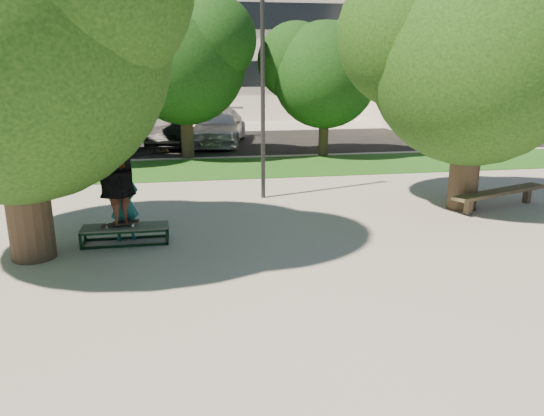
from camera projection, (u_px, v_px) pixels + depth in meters
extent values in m
plane|color=gray|center=(252.00, 263.00, 10.23)|extent=(120.00, 120.00, 0.00)
cube|color=#184E16|center=(245.00, 167.00, 19.42)|extent=(30.00, 4.00, 0.02)
cube|color=black|center=(208.00, 143.00, 25.43)|extent=(40.00, 8.00, 0.01)
cylinder|color=#38281E|center=(25.00, 179.00, 10.07)|extent=(0.84, 0.84, 3.20)
sphere|color=#11350E|center=(8.00, 43.00, 9.42)|extent=(5.80, 5.80, 5.80)
cylinder|color=#38281E|center=(466.00, 152.00, 13.65)|extent=(0.76, 0.76, 3.00)
sphere|color=#11350E|center=(475.00, 60.00, 13.04)|extent=(5.20, 5.20, 5.20)
sphere|color=#11350E|center=(414.00, 34.00, 13.40)|extent=(3.90, 3.90, 3.90)
sphere|color=#11350E|center=(537.00, 20.00, 12.50)|extent=(3.64, 3.64, 3.64)
cylinder|color=#38281E|center=(34.00, 129.00, 19.26)|extent=(0.44, 0.44, 2.80)
sphere|color=black|center=(27.00, 70.00, 18.71)|extent=(4.40, 4.40, 4.40)
sphere|color=black|center=(52.00, 47.00, 18.24)|extent=(3.08, 3.08, 3.08)
cylinder|color=#38281E|center=(187.00, 120.00, 21.07)|extent=(0.50, 0.50, 3.00)
sphere|color=black|center=(184.00, 62.00, 20.48)|extent=(4.80, 4.80, 4.80)
sphere|color=black|center=(153.00, 47.00, 20.81)|extent=(3.60, 3.60, 3.60)
sphere|color=black|center=(212.00, 39.00, 19.97)|extent=(3.36, 3.36, 3.36)
cylinder|color=#38281E|center=(324.00, 124.00, 21.54)|extent=(0.40, 0.40, 2.60)
sphere|color=black|center=(325.00, 75.00, 21.02)|extent=(4.20, 4.20, 4.20)
sphere|color=black|center=(296.00, 62.00, 21.31)|extent=(3.15, 3.15, 3.15)
sphere|color=black|center=(352.00, 56.00, 20.58)|extent=(2.94, 2.94, 2.94)
cylinder|color=#2D2D30|center=(263.00, 90.00, 14.34)|extent=(0.12, 0.12, 6.00)
cube|color=silver|center=(165.00, 1.00, 38.18)|extent=(30.00, 14.00, 16.00)
cube|color=black|center=(166.00, 74.00, 32.80)|extent=(27.60, 0.12, 1.60)
cube|color=black|center=(163.00, 14.00, 31.87)|extent=(27.60, 0.12, 1.60)
cube|color=beige|center=(491.00, 58.00, 32.98)|extent=(15.00, 10.00, 8.00)
cube|color=#475147|center=(125.00, 227.00, 11.25)|extent=(1.80, 0.60, 0.03)
cylinder|color=white|center=(107.00, 227.00, 11.10)|extent=(0.06, 0.03, 0.06)
cylinder|color=white|center=(108.00, 225.00, 11.25)|extent=(0.06, 0.03, 0.06)
cylinder|color=white|center=(133.00, 226.00, 11.19)|extent=(0.06, 0.03, 0.06)
cylinder|color=white|center=(134.00, 223.00, 11.34)|extent=(0.06, 0.03, 0.06)
cube|color=black|center=(120.00, 223.00, 11.21)|extent=(0.78, 0.20, 0.10)
imported|color=brown|center=(117.00, 180.00, 10.96)|extent=(2.36, 1.55, 1.88)
imported|color=#196060|center=(124.00, 203.00, 11.37)|extent=(0.67, 0.51, 1.65)
cube|color=brown|center=(468.00, 206.00, 13.39)|extent=(0.21, 0.21, 0.43)
cube|color=brown|center=(527.00, 195.00, 14.53)|extent=(0.21, 0.21, 0.43)
cube|color=brown|center=(500.00, 192.00, 13.90)|extent=(3.15, 1.53, 0.09)
imported|color=#B8B8BD|center=(91.00, 128.00, 24.83)|extent=(1.89, 4.45, 1.50)
imported|color=black|center=(170.00, 130.00, 24.31)|extent=(2.10, 4.60, 1.46)
imported|color=#58575C|center=(165.00, 131.00, 24.66)|extent=(2.82, 4.91, 1.29)
imported|color=silver|center=(219.00, 127.00, 24.88)|extent=(3.29, 5.78, 1.58)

